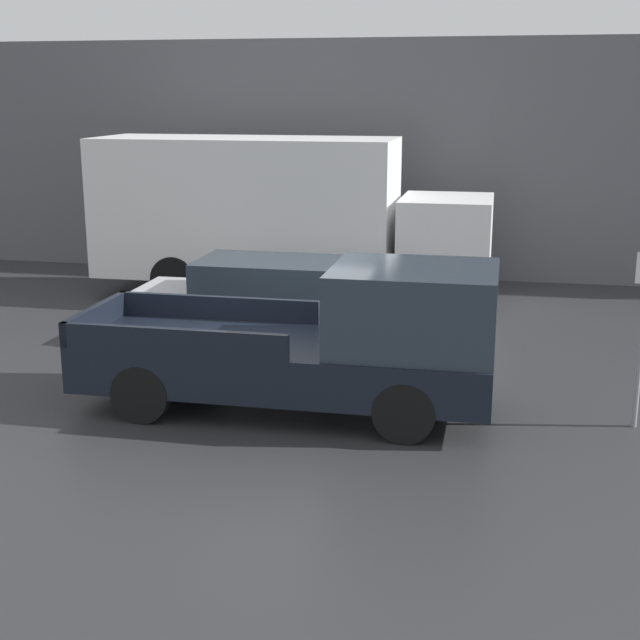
# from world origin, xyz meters

# --- Properties ---
(ground_plane) EXTENTS (60.00, 60.00, 0.00)m
(ground_plane) POSITION_xyz_m (0.00, 0.00, 0.00)
(ground_plane) COLOR #2D2D30
(building_wall) EXTENTS (28.00, 0.15, 5.48)m
(building_wall) POSITION_xyz_m (0.00, 8.86, 2.74)
(building_wall) COLOR #56565B
(building_wall) RESTS_ON ground
(pickup_truck) EXTENTS (5.67, 2.01, 2.08)m
(pickup_truck) POSITION_xyz_m (0.84, -0.64, 0.97)
(pickup_truck) COLOR black
(pickup_truck) RESTS_ON ground
(car) EXTENTS (4.71, 1.86, 1.45)m
(car) POSITION_xyz_m (-0.91, 2.75, 0.75)
(car) COLOR silver
(car) RESTS_ON ground
(delivery_truck) EXTENTS (8.30, 2.34, 3.36)m
(delivery_truck) POSITION_xyz_m (-1.65, 6.17, 1.80)
(delivery_truck) COLOR white
(delivery_truck) RESTS_ON ground
(newspaper_box) EXTENTS (0.45, 0.40, 1.01)m
(newspaper_box) POSITION_xyz_m (-2.02, 8.53, 0.51)
(newspaper_box) COLOR red
(newspaper_box) RESTS_ON ground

